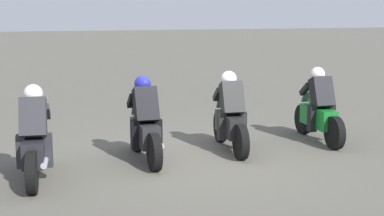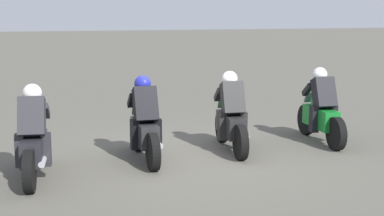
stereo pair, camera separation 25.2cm
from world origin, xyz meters
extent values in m
plane|color=#545148|center=(0.00, 0.00, 0.00)|extent=(120.00, 120.00, 0.00)
cylinder|color=black|center=(1.21, -2.86, 0.32)|extent=(0.65, 0.18, 0.64)
cylinder|color=black|center=(-0.18, -2.78, 0.32)|extent=(0.65, 0.18, 0.64)
cube|color=#147026|center=(0.51, -2.82, 0.50)|extent=(1.12, 0.38, 0.40)
ellipsoid|color=#147026|center=(0.61, -2.82, 0.80)|extent=(0.50, 0.33, 0.24)
cube|color=red|center=(0.01, -2.79, 0.52)|extent=(0.07, 0.16, 0.08)
cylinder|color=#A5A5AD|center=(0.16, -2.96, 0.37)|extent=(0.42, 0.12, 0.10)
cube|color=black|center=(0.41, -2.81, 1.02)|extent=(0.51, 0.43, 0.66)
sphere|color=silver|center=(0.63, -2.83, 1.36)|extent=(0.32, 0.32, 0.30)
cube|color=slate|center=(1.01, -2.85, 0.84)|extent=(0.17, 0.27, 0.23)
cube|color=black|center=(0.41, -2.61, 0.50)|extent=(0.19, 0.15, 0.52)
cube|color=black|center=(0.38, -3.01, 0.50)|extent=(0.19, 0.15, 0.52)
cube|color=black|center=(0.80, -2.65, 1.04)|extent=(0.39, 0.12, 0.31)
cube|color=black|center=(0.78, -3.01, 1.04)|extent=(0.39, 0.12, 0.31)
cylinder|color=black|center=(1.05, -0.90, 0.32)|extent=(0.65, 0.19, 0.64)
cylinder|color=black|center=(-0.35, -0.78, 0.32)|extent=(0.65, 0.19, 0.64)
cube|color=black|center=(0.35, -0.84, 0.50)|extent=(1.12, 0.41, 0.40)
ellipsoid|color=black|center=(0.45, -0.85, 0.80)|extent=(0.50, 0.34, 0.24)
cube|color=red|center=(-0.16, -0.80, 0.52)|extent=(0.07, 0.16, 0.08)
cylinder|color=#A5A5AD|center=(-0.01, -0.97, 0.37)|extent=(0.43, 0.13, 0.10)
cube|color=black|center=(0.25, -0.83, 1.02)|extent=(0.52, 0.44, 0.66)
sphere|color=silver|center=(0.47, -0.85, 1.36)|extent=(0.32, 0.32, 0.30)
cube|color=#4F904E|center=(0.85, -0.88, 0.84)|extent=(0.18, 0.27, 0.23)
cube|color=black|center=(0.25, -0.63, 0.50)|extent=(0.19, 0.15, 0.52)
cube|color=black|center=(0.22, -1.03, 0.50)|extent=(0.19, 0.15, 0.52)
cube|color=black|center=(0.65, -0.68, 1.04)|extent=(0.39, 0.13, 0.31)
cube|color=black|center=(0.62, -1.04, 1.04)|extent=(0.39, 0.13, 0.31)
cylinder|color=black|center=(0.81, 0.88, 0.32)|extent=(0.64, 0.15, 0.64)
cylinder|color=black|center=(-0.59, 0.86, 0.32)|extent=(0.64, 0.15, 0.64)
cube|color=#252528|center=(0.11, 0.87, 0.50)|extent=(1.10, 0.33, 0.40)
ellipsoid|color=#252528|center=(0.21, 0.87, 0.80)|extent=(0.48, 0.30, 0.24)
cube|color=red|center=(-0.40, 0.86, 0.52)|extent=(0.06, 0.16, 0.08)
cylinder|color=#A5A5AD|center=(-0.24, 0.70, 0.37)|extent=(0.42, 0.10, 0.10)
cube|color=black|center=(0.01, 0.87, 1.02)|extent=(0.49, 0.40, 0.66)
sphere|color=#1F2495|center=(0.23, 0.87, 1.36)|extent=(0.30, 0.30, 0.30)
cube|color=#66834E|center=(0.61, 0.87, 0.84)|extent=(0.16, 0.26, 0.23)
cube|color=black|center=(-0.02, 1.07, 0.50)|extent=(0.18, 0.14, 0.52)
cube|color=black|center=(-0.01, 0.67, 0.50)|extent=(0.18, 0.14, 0.52)
cube|color=black|center=(0.38, 1.05, 1.04)|extent=(0.39, 0.10, 0.31)
cube|color=black|center=(0.39, 0.69, 1.04)|extent=(0.39, 0.10, 0.31)
cylinder|color=black|center=(0.16, 2.69, 0.32)|extent=(0.65, 0.21, 0.64)
cylinder|color=black|center=(-1.23, 2.83, 0.32)|extent=(0.65, 0.21, 0.64)
cube|color=black|center=(-0.53, 2.76, 0.50)|extent=(1.13, 0.43, 0.40)
ellipsoid|color=black|center=(-0.43, 2.75, 0.80)|extent=(0.51, 0.35, 0.24)
cube|color=red|center=(-1.04, 2.81, 0.52)|extent=(0.08, 0.17, 0.08)
cylinder|color=#A5A5AD|center=(-0.90, 2.64, 0.37)|extent=(0.43, 0.14, 0.10)
cube|color=#26262B|center=(-0.63, 2.77, 1.02)|extent=(0.52, 0.45, 0.66)
sphere|color=silver|center=(-0.41, 2.75, 1.36)|extent=(0.33, 0.33, 0.30)
cube|color=slate|center=(-0.03, 2.71, 0.84)|extent=(0.18, 0.27, 0.23)
cube|color=#26262B|center=(-0.63, 2.97, 0.50)|extent=(0.19, 0.16, 0.52)
cube|color=#26262B|center=(-0.67, 2.57, 0.50)|extent=(0.19, 0.16, 0.52)
cube|color=#26262B|center=(-0.23, 2.91, 1.04)|extent=(0.39, 0.14, 0.31)
cube|color=#26262B|center=(-0.27, 2.55, 1.04)|extent=(0.39, 0.14, 0.31)
camera|label=1|loc=(-9.37, 2.86, 2.67)|focal=52.13mm
camera|label=2|loc=(-9.44, 2.62, 2.67)|focal=52.13mm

